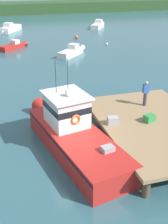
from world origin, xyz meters
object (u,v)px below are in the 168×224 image
object	(u,v)px
deckhand_by_the_boat	(146,93)
moored_boat_mid_harbor	(98,25)
crate_stack_mid_dock	(113,120)
mooring_buoy_outer	(107,44)
moored_boat_far_left	(72,52)
moored_boat_off_the_point	(10,29)
mooring_buoy_channel_marker	(77,37)
moored_boat_near_channel	(14,46)
crate_single_far	(149,118)
main_fishing_boat	(72,132)

from	to	relation	value
deckhand_by_the_boat	moored_boat_mid_harbor	distance (m)	36.09
crate_stack_mid_dock	mooring_buoy_outer	size ratio (longest dim) A/B	1.69
crate_stack_mid_dock	moored_boat_far_left	xyz separation A→B (m)	(2.63, 19.69, -0.97)
crate_stack_mid_dock	moored_boat_off_the_point	world-z (taller)	crate_stack_mid_dock
mooring_buoy_channel_marker	moored_boat_mid_harbor	bearing A→B (deg)	52.44
moored_boat_off_the_point	mooring_buoy_channel_marker	xyz separation A→B (m)	(9.14, -8.49, -0.26)
moored_boat_near_channel	deckhand_by_the_boat	bearing A→B (deg)	-73.94
crate_stack_mid_dock	crate_single_far	bearing A→B (deg)	-8.45
main_fishing_boat	crate_single_far	bearing A→B (deg)	-5.06
moored_boat_off_the_point	mooring_buoy_channel_marker	bearing A→B (deg)	-42.88
moored_boat_off_the_point	mooring_buoy_outer	distance (m)	18.31
crate_single_far	mooring_buoy_outer	xyz separation A→B (m)	(6.34, 23.77, -1.23)
deckhand_by_the_boat	moored_boat_mid_harbor	world-z (taller)	deckhand_by_the_boat
crate_stack_mid_dock	moored_boat_mid_harbor	xyz separation A→B (m)	(11.72, 36.75, -0.94)
main_fishing_boat	mooring_buoy_channel_marker	bearing A→B (deg)	74.48
crate_single_far	moored_boat_near_channel	size ratio (longest dim) A/B	0.16
moored_boat_far_left	moored_boat_off_the_point	bearing A→B (deg)	109.13
crate_stack_mid_dock	mooring_buoy_outer	distance (m)	24.96
mooring_buoy_channel_marker	moored_boat_far_left	bearing A→B (deg)	-108.23
crate_single_far	main_fishing_boat	bearing A→B (deg)	174.94
crate_single_far	moored_boat_near_channel	distance (m)	25.80
moored_boat_near_channel	mooring_buoy_outer	xyz separation A→B (m)	(12.18, -1.34, -0.21)
deckhand_by_the_boat	mooring_buoy_channel_marker	distance (m)	27.26
main_fishing_boat	crate_stack_mid_dock	world-z (taller)	main_fishing_boat
moored_boat_near_channel	crate_stack_mid_dock	bearing A→B (deg)	-81.39
deckhand_by_the_boat	mooring_buoy_outer	world-z (taller)	deckhand_by_the_boat
mooring_buoy_outer	moored_boat_off_the_point	bearing A→B (deg)	130.65
main_fishing_boat	mooring_buoy_channel_marker	xyz separation A→B (m)	(7.99, 28.77, -0.75)
moored_boat_off_the_point	moored_boat_mid_harbor	world-z (taller)	moored_boat_off_the_point
crate_stack_mid_dock	mooring_buoy_outer	world-z (taller)	crate_stack_mid_dock
moored_boat_mid_harbor	moored_boat_near_channel	distance (m)	19.56
moored_boat_near_channel	mooring_buoy_channel_marker	bearing A→B (deg)	23.34
moored_boat_mid_harbor	mooring_buoy_channel_marker	size ratio (longest dim) A/B	10.14
moored_boat_mid_harbor	moored_boat_far_left	size ratio (longest dim) A/B	1.20
crate_single_far	mooring_buoy_outer	size ratio (longest dim) A/B	1.69
deckhand_by_the_boat	moored_boat_far_left	bearing A→B (deg)	90.76
crate_single_far	deckhand_by_the_boat	world-z (taller)	deckhand_by_the_boat
crate_stack_mid_dock	deckhand_by_the_boat	size ratio (longest dim) A/B	0.37
crate_stack_mid_dock	mooring_buoy_outer	bearing A→B (deg)	70.24
crate_stack_mid_dock	moored_boat_mid_harbor	size ratio (longest dim) A/B	0.12
crate_stack_mid_dock	main_fishing_boat	bearing A→B (deg)	177.99
moored_boat_off_the_point	mooring_buoy_outer	xyz separation A→B (m)	(11.93, -13.89, -0.34)
moored_boat_off_the_point	moored_boat_near_channel	world-z (taller)	moored_boat_off_the_point
moored_boat_mid_harbor	mooring_buoy_channel_marker	xyz separation A→B (m)	(-6.07, -7.90, -0.22)
moored_boat_off_the_point	moored_boat_far_left	bearing A→B (deg)	-70.87
deckhand_by_the_boat	moored_boat_far_left	xyz separation A→B (m)	(-0.24, 17.89, -1.62)
moored_boat_mid_harbor	mooring_buoy_outer	bearing A→B (deg)	-103.90
deckhand_by_the_boat	crate_stack_mid_dock	bearing A→B (deg)	-147.89
moored_boat_off_the_point	mooring_buoy_outer	size ratio (longest dim) A/B	15.88
mooring_buoy_channel_marker	main_fishing_boat	bearing A→B (deg)	-105.52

